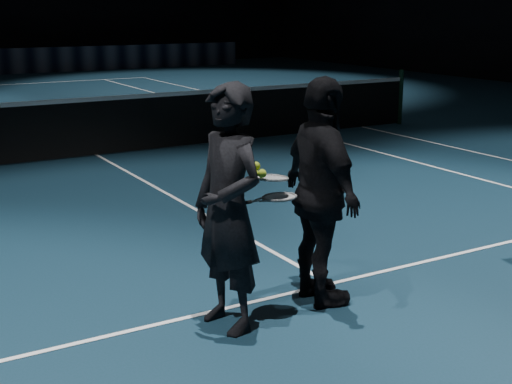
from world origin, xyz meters
TOP-DOWN VIEW (x-y plane):
  - floor at (0.00, 0.00)m, footprint 36.00×36.00m
  - court_lines at (0.00, 0.00)m, footprint 10.98×23.78m
  - net_post_right at (6.40, 0.00)m, footprint 0.10×0.10m
  - net_mesh at (0.00, 0.00)m, footprint 12.80×0.02m
  - net_tape at (0.00, 0.00)m, footprint 12.80×0.03m
  - player_a at (-1.15, -6.69)m, footprint 0.54×0.73m
  - player_b at (-0.30, -6.65)m, footprint 0.59×1.13m
  - racket_lower at (-0.70, -6.67)m, footprint 0.69×0.25m
  - racket_upper at (-0.76, -6.63)m, footprint 0.70×0.29m
  - tennis_balls at (-0.90, -6.67)m, footprint 0.12×0.10m

SIDE VIEW (x-z plane):
  - floor at x=0.00m, z-range 0.00..0.00m
  - court_lines at x=0.00m, z-range 0.00..0.01m
  - net_mesh at x=0.00m, z-range 0.02..0.88m
  - net_post_right at x=6.40m, z-range 0.00..1.10m
  - net_tape at x=0.00m, z-range 0.88..0.95m
  - player_a at x=-1.15m, z-range 0.00..1.84m
  - player_b at x=-0.30m, z-range 0.00..1.84m
  - racket_lower at x=-0.70m, z-range 0.93..0.96m
  - racket_upper at x=-0.76m, z-range 1.04..1.14m
  - tennis_balls at x=-0.90m, z-range 1.11..1.23m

